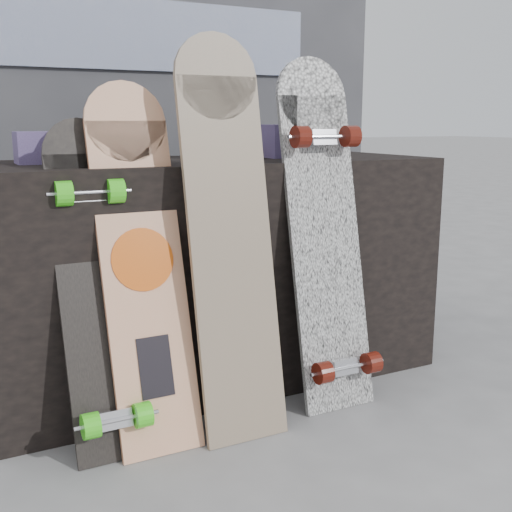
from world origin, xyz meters
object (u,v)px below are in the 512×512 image
vendor_table (213,271)px  longboard_celtic (229,225)px  longboard_geisha (141,254)px  longboard_cascadia (325,227)px  skateboard_dark (97,283)px

vendor_table → longboard_celtic: size_ratio=1.34×
longboard_geisha → longboard_celtic: (0.25, -0.06, 0.08)m
vendor_table → longboard_celtic: 0.47m
longboard_geisha → longboard_cascadia: (0.62, -0.02, 0.04)m
longboard_celtic → longboard_cascadia: bearing=6.7°
longboard_cascadia → skateboard_dark: 0.76m
vendor_table → longboard_geisha: longboard_geisha is taller
longboard_celtic → longboard_cascadia: 0.37m
longboard_geisha → skateboard_dark: size_ratio=1.11×
vendor_table → longboard_cascadia: (0.25, -0.35, 0.19)m
longboard_geisha → longboard_cascadia: longboard_cascadia is taller
skateboard_dark → longboard_celtic: bearing=-10.0°
longboard_celtic → skateboard_dark: 0.42m
longboard_cascadia → longboard_celtic: bearing=-173.3°
longboard_cascadia → skateboard_dark: size_ratio=1.21×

